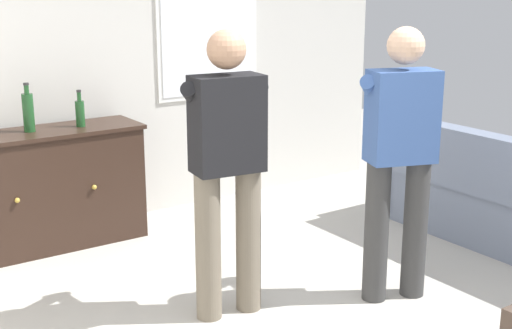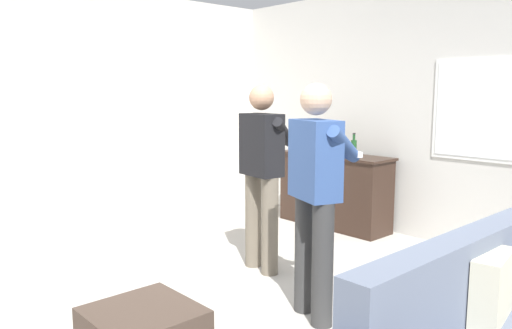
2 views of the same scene
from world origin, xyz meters
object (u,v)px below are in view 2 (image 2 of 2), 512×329
bottle_wine_green (331,141)px  bottle_liquor_amber (354,147)px  person_standing_right (316,190)px  sideboard_cabinet (334,190)px  person_standing_left (262,169)px

bottle_wine_green → bottle_liquor_amber: bottle_wine_green is taller
bottle_liquor_amber → person_standing_right: size_ratio=0.16×
sideboard_cabinet → person_standing_right: bearing=-54.2°
bottle_wine_green → bottle_liquor_amber: 0.37m
sideboard_cabinet → bottle_wine_green: (-0.08, 0.02, 0.59)m
sideboard_cabinet → person_standing_right: size_ratio=0.85×
person_standing_left → person_standing_right: (0.97, -0.40, 0.00)m
sideboard_cabinet → person_standing_right: person_standing_right is taller
sideboard_cabinet → person_standing_right: 2.60m
bottle_liquor_amber → person_standing_right: (1.21, -2.05, -0.05)m
bottle_wine_green → person_standing_left: 1.79m
bottle_liquor_amber → person_standing_left: person_standing_left is taller
bottle_wine_green → person_standing_right: size_ratio=0.21×
bottle_liquor_amber → person_standing_right: person_standing_right is taller
person_standing_right → person_standing_left: bearing=157.9°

